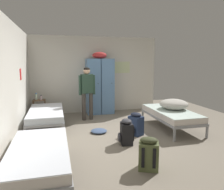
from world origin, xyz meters
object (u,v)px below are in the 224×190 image
person_traveler (87,89)px  bed_left_front (39,154)px  bed_left_rear (46,114)px  water_bottle (36,97)px  clothes_pile_denim (99,131)px  bed_right (171,114)px  backpack_black (126,132)px  lotion_bottle (41,98)px  backpack_navy (136,124)px  backpack_olive (149,154)px  locker_bank (100,85)px  shelf_unit (39,107)px  bedding_heap (174,104)px

person_traveler → bed_left_front: bearing=-110.6°
bed_left_rear → water_bottle: 1.25m
bed_left_front → clothes_pile_denim: 2.29m
bed_right → backpack_black: size_ratio=3.45×
water_bottle → lotion_bottle: size_ratio=1.37×
water_bottle → backpack_navy: bearing=-43.7°
water_bottle → backpack_navy: water_bottle is taller
bed_left_front → backpack_olive: backpack_olive is taller
locker_bank → clothes_pile_denim: (-0.43, -2.03, -0.93)m
backpack_navy → clothes_pile_denim: 0.94m
backpack_navy → locker_bank: bearing=99.2°
bed_left_front → water_bottle: (-0.33, 3.81, 0.29)m
backpack_black → backpack_navy: bearing=50.6°
backpack_black → bed_left_front: bearing=-150.1°
bed_right → backpack_black: backpack_black is taller
person_traveler → water_bottle: bearing=156.1°
lotion_bottle → shelf_unit: bearing=150.3°
shelf_unit → bedding_heap: size_ratio=0.75×
shelf_unit → backpack_navy: 3.31m
backpack_black → backpack_navy: same height
backpack_navy → water_bottle: bearing=136.3°
person_traveler → clothes_pile_denim: bearing=-85.4°
locker_bank → bed_right: 2.67m
lotion_bottle → backpack_black: bearing=-55.6°
locker_bank → lotion_bottle: (-1.90, -0.14, -0.33)m
backpack_navy → backpack_olive: same height
locker_bank → bedding_heap: 2.63m
bedding_heap → person_traveler: size_ratio=0.48×
shelf_unit → backpack_olive: shelf_unit is taller
bed_left_front → backpack_black: (1.71, 0.98, -0.12)m
person_traveler → bedding_heap: bearing=-30.5°
bedding_heap → water_bottle: (-3.68, 1.95, 0.04)m
water_bottle → backpack_black: bearing=-54.2°
shelf_unit → backpack_navy: shelf_unit is taller
bed_left_rear → bedding_heap: size_ratio=2.49×
bed_left_rear → backpack_olive: size_ratio=3.45×
shelf_unit → bed_left_front: size_ratio=0.30×
shelf_unit → bedding_heap: bedding_heap is taller
bed_right → person_traveler: bearing=145.9°
bed_left_rear → backpack_olive: (1.72, -2.81, -0.12)m
water_bottle → lotion_bottle: bearing=-21.8°
bed_left_front → backpack_black: size_ratio=3.45×
locker_bank → backpack_black: locker_bank is taller
water_bottle → backpack_olive: 4.50m
bed_left_front → backpack_olive: size_ratio=3.45×
person_traveler → backpack_navy: size_ratio=2.89×
lotion_bottle → backpack_navy: 3.25m
bedding_heap → person_traveler: (-2.17, 1.28, 0.33)m
bed_right → backpack_olive: backpack_olive is taller
bed_left_rear → backpack_black: backpack_black is taller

